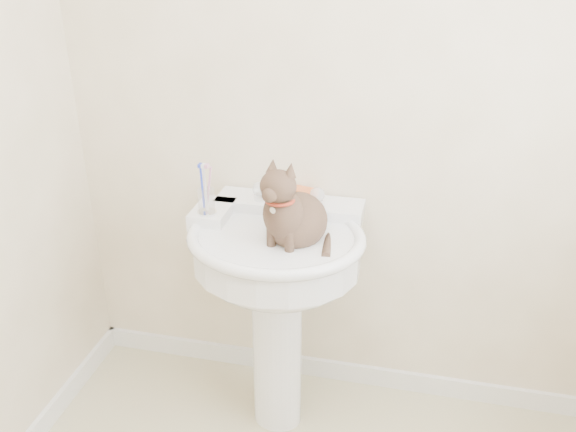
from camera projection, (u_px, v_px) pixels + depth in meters
The scene contains 7 objects.
wall_back at pixel (352, 102), 2.16m from camera, with size 2.20×0.00×2.50m, color #F4E1C3, non-canonical shape.
baseboard_back at pixel (339, 371), 2.68m from camera, with size 2.20×0.02×0.09m, color white.
pedestal_sink at pixel (276, 271), 2.19m from camera, with size 0.64×0.63×0.88m.
faucet at pixel (287, 194), 2.23m from camera, with size 0.28×0.12×0.14m.
soap_bar at pixel (304, 193), 2.31m from camera, with size 0.09×0.06×0.03m, color #D66532.
toothbrush_cup at pixel (206, 201), 2.16m from camera, with size 0.07×0.07×0.19m.
cat at pixel (293, 216), 2.06m from camera, with size 0.23×0.29×0.43m.
Camera 1 is at (0.25, -1.01, 1.84)m, focal length 38.00 mm.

